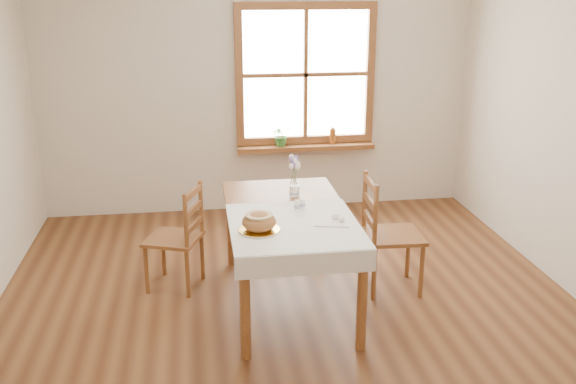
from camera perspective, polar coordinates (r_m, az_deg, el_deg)
name	(u,v)px	position (r m, az deg, el deg)	size (l,w,h in m)	color
ground	(294,320)	(4.83, 0.53, -11.31)	(5.00, 5.00, 0.00)	brown
room_walls	(295,90)	(4.25, 0.59, 9.09)	(4.60, 5.10, 2.65)	silver
window	(305,75)	(6.78, 1.55, 10.40)	(1.46, 0.08, 1.46)	brown
window_sill	(306,147)	(6.86, 1.60, 4.02)	(1.46, 0.20, 0.05)	brown
dining_table	(288,222)	(4.81, 0.00, -2.66)	(0.90, 1.60, 0.75)	brown
table_linen	(294,225)	(4.50, 0.56, -2.96)	(0.91, 0.99, 0.01)	white
chair_left	(173,237)	(5.23, -10.15, -3.95)	(0.40, 0.42, 0.86)	brown
chair_right	(393,234)	(5.17, 9.35, -3.66)	(0.44, 0.46, 0.94)	brown
bread_plate	(259,230)	(4.38, -2.57, -3.41)	(0.27, 0.27, 0.01)	white
bread_loaf	(259,220)	(4.36, -2.59, -2.53)	(0.24, 0.24, 0.13)	#AF6F3E
egg_napkin	(332,221)	(4.55, 3.94, -2.63)	(0.24, 0.21, 0.01)	white
eggs	(332,218)	(4.54, 3.94, -2.32)	(0.19, 0.17, 0.04)	white
salt_shaker	(297,205)	(4.74, 0.81, -1.19)	(0.05, 0.05, 0.09)	white
pepper_shaker	(302,204)	(4.79, 1.29, -1.06)	(0.04, 0.04, 0.08)	white
flower_vase	(295,192)	(5.08, 0.59, 0.02)	(0.08, 0.08, 0.09)	white
lavender_bouquet	(295,171)	(5.02, 0.60, 1.91)	(0.14, 0.14, 0.26)	#715598
potted_plant	(281,137)	(6.79, -0.60, 4.87)	(0.20, 0.23, 0.18)	#347830
amber_bottle	(333,135)	(6.89, 3.99, 5.04)	(0.06, 0.06, 0.18)	#994F1C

